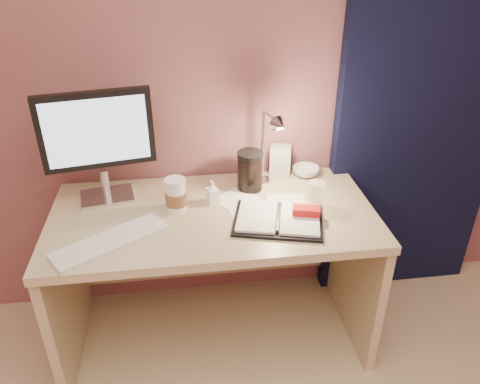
{
  "coord_description": "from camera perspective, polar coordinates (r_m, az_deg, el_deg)",
  "views": [
    {
      "loc": [
        -0.11,
        -0.33,
        1.81
      ],
      "look_at": [
        0.11,
        1.33,
        0.85
      ],
      "focal_mm": 35.0,
      "sensor_mm": 36.0,
      "label": 1
    }
  ],
  "objects": [
    {
      "name": "product_box",
      "position": [
        2.3,
        4.93,
        3.83
      ],
      "size": [
        0.12,
        0.1,
        0.15
      ],
      "primitive_type": "cube",
      "rotation": [
        0.0,
        0.0,
        -0.26
      ],
      "color": "silver",
      "rests_on": "desk"
    },
    {
      "name": "clear_cup",
      "position": [
        2.04,
        9.26,
        -0.42
      ],
      "size": [
        0.07,
        0.07,
        0.13
      ],
      "primitive_type": "cylinder",
      "color": "white",
      "rests_on": "desk"
    },
    {
      "name": "paper_b",
      "position": [
        2.09,
        5.65,
        -1.38
      ],
      "size": [
        0.19,
        0.19,
        0.0
      ],
      "primitive_type": "cube",
      "rotation": [
        0.0,
        0.0,
        -0.14
      ],
      "color": "white",
      "rests_on": "desk"
    },
    {
      "name": "desk_lamp",
      "position": [
        2.07,
        2.51,
        5.79
      ],
      "size": [
        0.13,
        0.23,
        0.38
      ],
      "rotation": [
        0.0,
        0.0,
        0.29
      ],
      "color": "silver",
      "rests_on": "desk"
    },
    {
      "name": "lotion_bottle",
      "position": [
        2.07,
        -3.4,
        -0.03
      ],
      "size": [
        0.06,
        0.06,
        0.11
      ],
      "primitive_type": "imported",
      "rotation": [
        0.0,
        0.0,
        0.35
      ],
      "color": "white",
      "rests_on": "desk"
    },
    {
      "name": "dark_jar",
      "position": [
        2.16,
        1.23,
        2.37
      ],
      "size": [
        0.12,
        0.12,
        0.17
      ],
      "primitive_type": "cylinder",
      "color": "black",
      "rests_on": "desk"
    },
    {
      "name": "keyboard",
      "position": [
        1.89,
        -15.5,
        -5.82
      ],
      "size": [
        0.46,
        0.36,
        0.02
      ],
      "primitive_type": "cube",
      "rotation": [
        0.0,
        0.0,
        0.57
      ],
      "color": "white",
      "rests_on": "desk"
    },
    {
      "name": "bowl",
      "position": [
        2.33,
        8.0,
        2.51
      ],
      "size": [
        0.17,
        0.17,
        0.04
      ],
      "primitive_type": "imported",
      "rotation": [
        0.0,
        0.0,
        0.35
      ],
      "color": "silver",
      "rests_on": "desk"
    },
    {
      "name": "room",
      "position": [
        2.38,
        19.68,
        11.65
      ],
      "size": [
        3.5,
        3.5,
        3.5
      ],
      "color": "#C6B28E",
      "rests_on": "ground"
    },
    {
      "name": "planner",
      "position": [
        1.96,
        4.97,
        -3.24
      ],
      "size": [
        0.42,
        0.36,
        0.06
      ],
      "rotation": [
        0.0,
        0.0,
        -0.25
      ],
      "color": "black",
      "rests_on": "desk"
    },
    {
      "name": "paper_c",
      "position": [
        2.1,
        -0.34,
        -1.01
      ],
      "size": [
        0.24,
        0.24,
        0.0
      ],
      "primitive_type": "cube",
      "rotation": [
        0.0,
        0.0,
        0.74
      ],
      "color": "white",
      "rests_on": "desk"
    },
    {
      "name": "desk",
      "position": [
        2.21,
        -3.3,
        -6.41
      ],
      "size": [
        1.4,
        0.7,
        0.73
      ],
      "color": "tan",
      "rests_on": "ground"
    },
    {
      "name": "monitor",
      "position": [
        2.08,
        -16.98,
        6.41
      ],
      "size": [
        0.47,
        0.2,
        0.5
      ],
      "rotation": [
        0.0,
        0.0,
        0.17
      ],
      "color": "silver",
      "rests_on": "desk"
    },
    {
      "name": "coffee_cup",
      "position": [
        2.02,
        -7.82,
        -0.43
      ],
      "size": [
        0.09,
        0.09,
        0.15
      ],
      "color": "white",
      "rests_on": "desk"
    },
    {
      "name": "paper_a",
      "position": [
        2.03,
        0.58,
        -2.27
      ],
      "size": [
        0.16,
        0.16,
        0.0
      ],
      "primitive_type": "cube",
      "rotation": [
        0.0,
        0.0,
        0.2
      ],
      "color": "white",
      "rests_on": "desk"
    }
  ]
}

